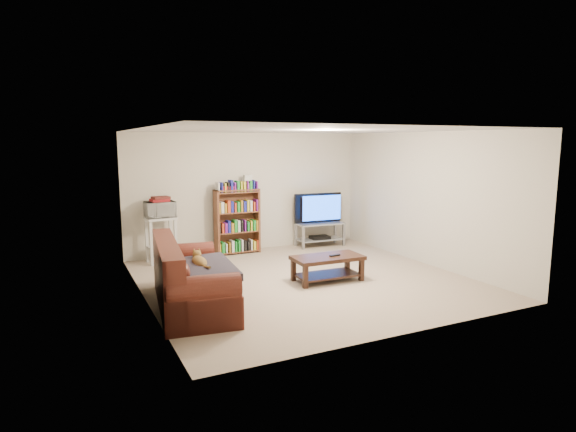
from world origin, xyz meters
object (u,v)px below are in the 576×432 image
coffee_table (327,264)px  tv_stand (320,230)px  bookshelf (237,221)px  sofa (187,284)px

coffee_table → tv_stand: 2.62m
coffee_table → bookshelf: size_ratio=0.88×
coffee_table → tv_stand: (1.18, 2.34, 0.06)m
sofa → coffee_table: sofa is taller
tv_stand → bookshelf: bookshelf is taller
coffee_table → sofa: bearing=-172.6°
tv_stand → bookshelf: (-1.82, 0.13, 0.32)m
sofa → tv_stand: bearing=43.5°
coffee_table → bookshelf: 2.58m
coffee_table → bookshelf: (-0.64, 2.47, 0.38)m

